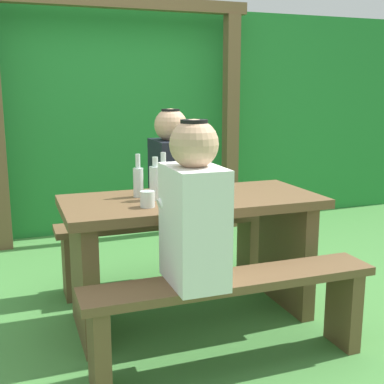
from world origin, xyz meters
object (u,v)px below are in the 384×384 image
drinking_glass (147,199)px  bottle_center (155,182)px  bottle_right (164,179)px  bench_near (232,303)px  person_white_shirt (194,209)px  person_black_coat (171,169)px  bottle_left (138,181)px  cell_phone (200,190)px  picnic_table (192,237)px  bench_far (164,238)px

drinking_glass → bottle_center: bearing=60.6°
drinking_glass → bottle_right: bottle_right is taller
bench_near → bottle_right: 0.83m
person_white_shirt → bottle_center: 0.56m
bottle_right → person_black_coat: bearing=67.3°
bench_near → person_black_coat: 1.19m
person_black_coat → bottle_left: 0.54m
bottle_center → cell_phone: 0.35m
bench_near → person_black_coat: person_black_coat is taller
person_white_shirt → bottle_left: (-0.08, 0.66, 0.02)m
person_white_shirt → bottle_left: bearing=97.1°
picnic_table → person_black_coat: person_black_coat is taller
person_black_coat → bottle_right: (-0.18, -0.44, 0.02)m
picnic_table → person_black_coat: bearing=84.3°
person_white_shirt → person_black_coat: 1.12m
person_black_coat → bottle_center: size_ratio=3.13×
person_white_shirt → cell_phone: size_ratio=5.14×
person_white_shirt → picnic_table: bearing=70.8°
bottle_left → bottle_center: 0.12m
drinking_glass → bottle_right: (0.16, 0.25, 0.05)m
bottle_left → cell_phone: bottle_left is taller
bench_far → bench_near: bearing=-90.0°
bench_far → bottle_right: (-0.13, -0.44, 0.48)m
person_black_coat → cell_phone: size_ratio=5.14×
person_black_coat → bottle_right: 0.47m
bench_far → bottle_right: bearing=-106.3°
picnic_table → bench_far: picnic_table is taller
bench_near → cell_phone: cell_phone is taller
picnic_table → bench_far: bearing=90.0°
bottle_left → person_black_coat: bearing=53.1°
picnic_table → cell_phone: 0.29m
bottle_left → bench_far: bearing=58.2°
bottle_center → cell_phone: bearing=24.0°
person_black_coat → person_white_shirt: bearing=-102.6°
picnic_table → bottle_center: size_ratio=6.09×
bench_near → drinking_glass: size_ratio=17.24×
drinking_glass → bench_far: bearing=67.3°
bottle_right → cell_phone: bearing=9.3°
person_black_coat → drinking_glass: size_ratio=8.86×
bottle_center → cell_phone: (0.30, 0.14, -0.09)m
person_black_coat → bottle_left: bearing=-126.9°
person_black_coat → drinking_glass: bearing=-116.5°
bench_far → bottle_right: size_ratio=5.83×
bottle_center → bottle_right: bearing=52.8°
picnic_table → bottle_left: bottle_left is taller
picnic_table → person_black_coat: (0.05, 0.55, 0.30)m
drinking_glass → picnic_table: bearing=25.8°
bench_near → bottle_right: (-0.13, 0.66, 0.48)m
bench_near → drinking_glass: (-0.29, 0.41, 0.43)m
bench_near → bench_far: size_ratio=1.00×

